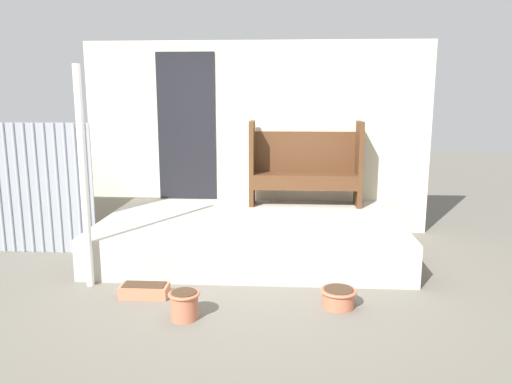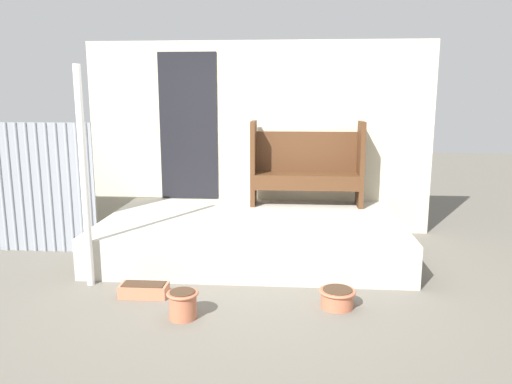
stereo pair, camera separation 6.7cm
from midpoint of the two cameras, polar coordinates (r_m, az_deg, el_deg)
ground_plane at (r=5.12m, az=-1.77°, el=-10.65°), size 24.00×24.00×0.00m
porch_slab at (r=6.03m, az=-0.14°, el=-5.00°), size 3.50×2.10×0.44m
house_wall at (r=6.90m, az=0.21°, el=6.22°), size 4.70×0.08×2.60m
support_post at (r=5.12m, az=-18.70°, el=1.44°), size 0.07×0.07×2.18m
bench at (r=6.63m, az=6.08°, el=3.21°), size 1.46×0.40×1.11m
flower_pot_left at (r=4.42m, az=-7.93°, el=-12.50°), size 0.28×0.28×0.24m
flower_pot_middle at (r=4.67m, az=9.70°, el=-11.76°), size 0.33×0.33×0.17m
planter_box_rect at (r=4.96m, az=-12.29°, el=-10.89°), size 0.45×0.21×0.13m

